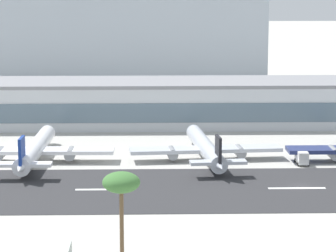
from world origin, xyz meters
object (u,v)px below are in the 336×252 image
Objects in this scene: terminal_building at (190,102)px; distant_hotel_block at (99,33)px; service_box_truck_0 at (302,157)px; airliner_black_tail_gate_1 at (206,149)px; airliner_navy_tail_gate_0 at (35,150)px; palm_tree_0 at (121,184)px.

distant_hotel_block is at bearing 108.02° from terminal_building.
airliner_black_tail_gate_1 is at bearing 80.52° from service_box_truck_0.
airliner_black_tail_gate_1 is (40.92, 0.85, -0.06)m from airliner_navy_tail_gate_0.
palm_tree_0 is (-18.03, -68.83, 9.45)m from airliner_black_tail_gate_1.
palm_tree_0 is (16.38, -220.09, -8.34)m from distant_hotel_block.
airliner_black_tail_gate_1 is (34.41, -151.26, -17.78)m from distant_hotel_block.
terminal_building is at bearing 81.95° from palm_tree_0.
palm_tree_0 is (-16.72, -118.32, 5.76)m from terminal_building.
distant_hotel_block is 3.07× the size of airliner_navy_tail_gate_0.
airliner_black_tail_gate_1 is at bearing -77.18° from distant_hotel_block.
service_box_truck_0 is at bearing -91.93° from airliner_navy_tail_gate_0.
distant_hotel_block is at bearing 94.26° from palm_tree_0.
terminal_building is 4.53× the size of airliner_navy_tail_gate_0.
terminal_building is 14.36× the size of palm_tree_0.
airliner_navy_tail_gate_0 is 1.02× the size of airliner_black_tail_gate_1.
terminal_building is 107.94m from distant_hotel_block.
airliner_navy_tail_gate_0 reaches higher than airliner_black_tail_gate_1.
airliner_black_tail_gate_1 is 71.78m from palm_tree_0.
service_box_truck_0 is (63.17, -3.28, -1.22)m from airliner_navy_tail_gate_0.
distant_hotel_block is 22.99× the size of service_box_truck_0.
terminal_building is 58.77m from service_box_truck_0.
airliner_black_tail_gate_1 is (1.31, -49.49, -3.69)m from terminal_building.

